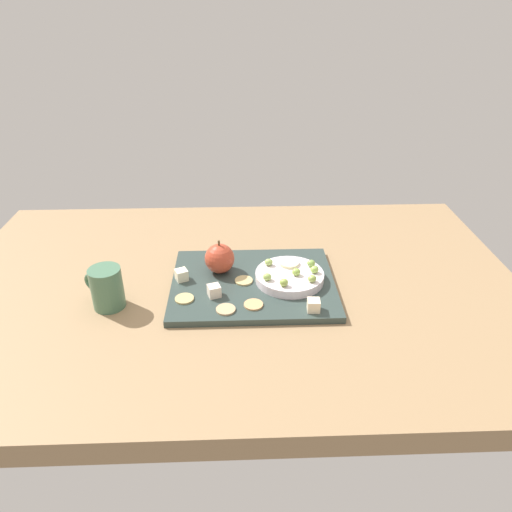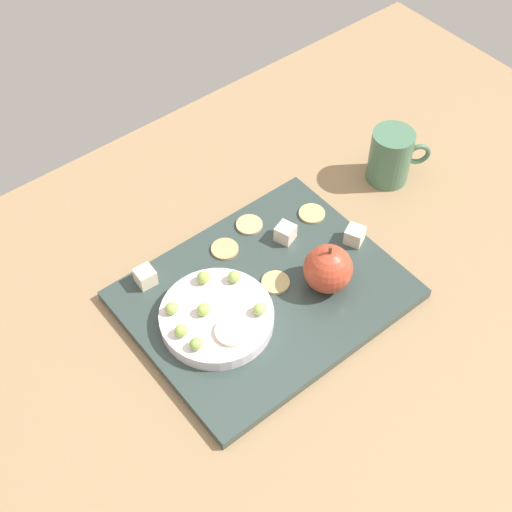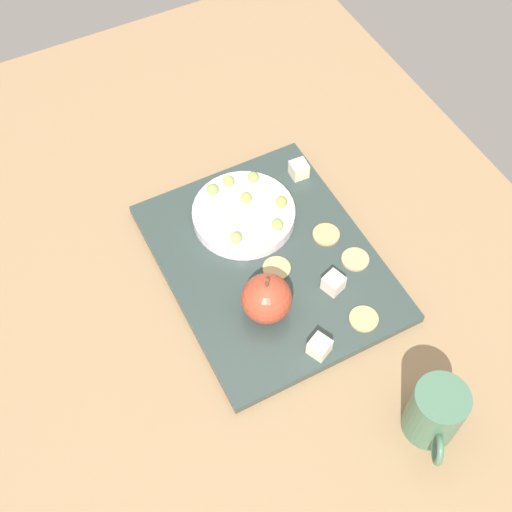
# 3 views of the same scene
# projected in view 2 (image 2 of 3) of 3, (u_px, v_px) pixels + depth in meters

# --- Properties ---
(table) EXTENTS (1.32, 0.87, 0.05)m
(table) POSITION_uv_depth(u_px,v_px,m) (293.00, 300.00, 1.04)
(table) COLOR #977752
(table) RESTS_ON ground
(platter) EXTENTS (0.37, 0.29, 0.02)m
(platter) POSITION_uv_depth(u_px,v_px,m) (265.00, 295.00, 1.01)
(platter) COLOR #32413D
(platter) RESTS_ON table
(serving_dish) EXTENTS (0.15, 0.15, 0.02)m
(serving_dish) POSITION_uv_depth(u_px,v_px,m) (217.00, 317.00, 0.96)
(serving_dish) COLOR white
(serving_dish) RESTS_ON platter
(apple_whole) EXTENTS (0.07, 0.07, 0.07)m
(apple_whole) POSITION_uv_depth(u_px,v_px,m) (328.00, 269.00, 0.98)
(apple_whole) COLOR #B7412A
(apple_whole) RESTS_ON platter
(apple_stem) EXTENTS (0.01, 0.00, 0.01)m
(apple_stem) POSITION_uv_depth(u_px,v_px,m) (330.00, 250.00, 0.95)
(apple_stem) COLOR brown
(apple_stem) RESTS_ON apple_whole
(cheese_cube_0) EXTENTS (0.03, 0.03, 0.03)m
(cheese_cube_0) POSITION_uv_depth(u_px,v_px,m) (355.00, 235.00, 1.05)
(cheese_cube_0) COLOR #ECE8C6
(cheese_cube_0) RESTS_ON platter
(cheese_cube_1) EXTENTS (0.03, 0.03, 0.03)m
(cheese_cube_1) POSITION_uv_depth(u_px,v_px,m) (145.00, 277.00, 1.00)
(cheese_cube_1) COLOR #F9E6C0
(cheese_cube_1) RESTS_ON platter
(cheese_cube_2) EXTENTS (0.03, 0.03, 0.03)m
(cheese_cube_2) POSITION_uv_depth(u_px,v_px,m) (285.00, 233.00, 1.05)
(cheese_cube_2) COLOR #F5E1CB
(cheese_cube_2) RESTS_ON platter
(cracker_0) EXTENTS (0.04, 0.04, 0.00)m
(cracker_0) POSITION_uv_depth(u_px,v_px,m) (276.00, 282.00, 1.01)
(cracker_0) COLOR tan
(cracker_0) RESTS_ON platter
(cracker_1) EXTENTS (0.04, 0.04, 0.00)m
(cracker_1) POSITION_uv_depth(u_px,v_px,m) (249.00, 225.00, 1.08)
(cracker_1) COLOR tan
(cracker_1) RESTS_ON platter
(cracker_2) EXTENTS (0.04, 0.04, 0.00)m
(cracker_2) POSITION_uv_depth(u_px,v_px,m) (312.00, 214.00, 1.09)
(cracker_2) COLOR tan
(cracker_2) RESTS_ON platter
(cracker_3) EXTENTS (0.04, 0.04, 0.00)m
(cracker_3) POSITION_uv_depth(u_px,v_px,m) (225.00, 249.00, 1.05)
(cracker_3) COLOR tan
(cracker_3) RESTS_ON platter
(grape_0) EXTENTS (0.02, 0.02, 0.02)m
(grape_0) POSITION_uv_depth(u_px,v_px,m) (259.00, 309.00, 0.95)
(grape_0) COLOR #9DBA5D
(grape_0) RESTS_ON serving_dish
(grape_1) EXTENTS (0.02, 0.02, 0.02)m
(grape_1) POSITION_uv_depth(u_px,v_px,m) (203.00, 309.00, 0.95)
(grape_1) COLOR #9ABF51
(grape_1) RESTS_ON serving_dish
(grape_2) EXTENTS (0.02, 0.02, 0.02)m
(grape_2) POSITION_uv_depth(u_px,v_px,m) (196.00, 344.00, 0.91)
(grape_2) COLOR #8DB653
(grape_2) RESTS_ON serving_dish
(grape_3) EXTENTS (0.02, 0.02, 0.02)m
(grape_3) POSITION_uv_depth(u_px,v_px,m) (172.00, 308.00, 0.95)
(grape_3) COLOR #98B353
(grape_3) RESTS_ON serving_dish
(grape_4) EXTENTS (0.02, 0.02, 0.02)m
(grape_4) POSITION_uv_depth(u_px,v_px,m) (234.00, 277.00, 0.98)
(grape_4) COLOR #98B957
(grape_4) RESTS_ON serving_dish
(grape_5) EXTENTS (0.02, 0.02, 0.02)m
(grape_5) POSITION_uv_depth(u_px,v_px,m) (181.00, 331.00, 0.92)
(grape_5) COLOR #9BC354
(grape_5) RESTS_ON serving_dish
(grape_6) EXTENTS (0.02, 0.02, 0.02)m
(grape_6) POSITION_uv_depth(u_px,v_px,m) (203.00, 277.00, 0.98)
(grape_6) COLOR #97B14D
(grape_6) RESTS_ON serving_dish
(apple_slice_0) EXTENTS (0.05, 0.05, 0.01)m
(apple_slice_0) POSITION_uv_depth(u_px,v_px,m) (232.00, 331.00, 0.93)
(apple_slice_0) COLOR beige
(apple_slice_0) RESTS_ON serving_dish
(cup) EXTENTS (0.09, 0.07, 0.09)m
(cup) POSITION_uv_depth(u_px,v_px,m) (391.00, 156.00, 1.13)
(cup) COLOR #477055
(cup) RESTS_ON table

